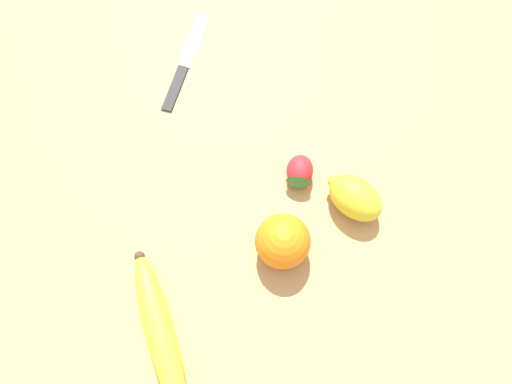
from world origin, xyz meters
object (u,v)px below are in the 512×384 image
Objects in this scene: lemon at (355,198)px; paring_knife at (184,64)px; strawberry at (299,173)px; banana at (160,334)px; orange at (283,241)px.

paring_knife is at bearing 103.19° from lemon.
banana is at bearing -31.10° from strawberry.
lemon is 0.35m from paring_knife.
strawberry is at bearing 118.22° from lemon.
banana is 0.20m from orange.
banana is at bearing -178.09° from lemon.
strawberry is at bearing 121.28° from banana.
lemon is (0.04, -0.08, 0.01)m from strawberry.
banana is 3.52× the size of strawberry.
lemon reaches higher than paring_knife.
strawberry is 0.68× the size of lemon.
lemon reaches higher than strawberry.
strawberry is 0.27m from paring_knife.
banana is 2.40× the size of lemon.
paring_knife is at bearing -129.92° from strawberry.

